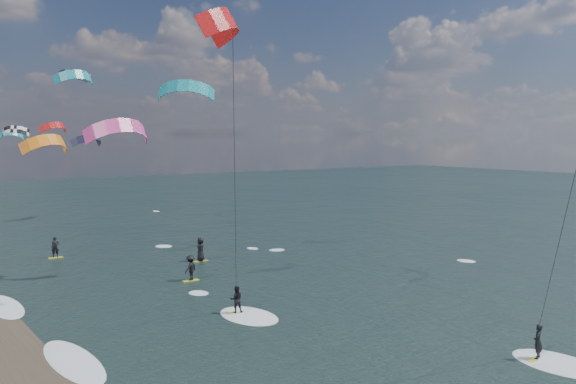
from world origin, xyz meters
TOP-DOWN VIEW (x-y plane):
  - kitesurfer_near_b at (-2.87, 13.33)m, footprint 6.64×9.01m
  - far_kitesurfers at (1.20, 29.98)m, footprint 9.87×13.88m
  - bg_kite_field at (-0.11, 53.38)m, footprint 15.31×74.13m
  - shoreline_surf at (-10.80, 14.75)m, footprint 2.40×79.40m

SIDE VIEW (x-z plane):
  - shoreline_surf at x=-10.80m, z-range -0.06..0.06m
  - far_kitesurfers at x=1.20m, z-range -0.04..1.79m
  - kitesurfer_near_b at x=-2.87m, z-range 1.85..17.13m
  - bg_kite_field at x=-0.11m, z-range 7.78..14.87m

